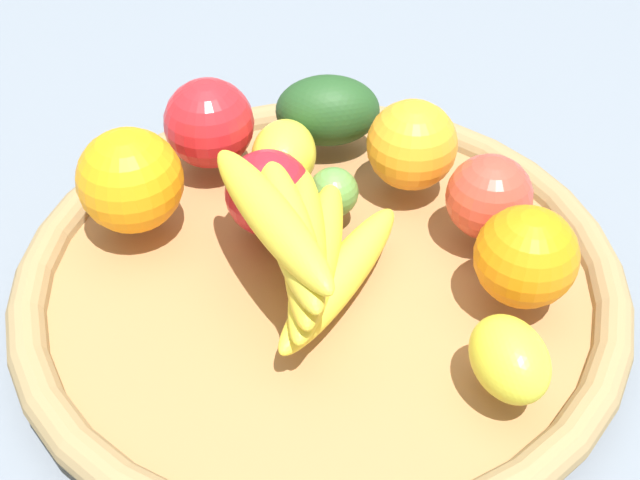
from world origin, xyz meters
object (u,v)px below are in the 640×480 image
at_px(banana_bunch, 305,244).
at_px(apple_2, 489,197).
at_px(orange_0, 412,145).
at_px(orange_1, 526,257).
at_px(lemon_0, 512,356).
at_px(lemon_1, 284,155).
at_px(orange_2, 130,180).
at_px(lime_0, 333,192).
at_px(apple_1, 267,194).
at_px(apple_0, 209,123).
at_px(avocado, 328,111).

distance_m(banana_bunch, apple_2, 0.16).
xyz_separation_m(orange_0, orange_1, (-0.14, 0.05, -0.00)).
distance_m(lemon_0, lemon_1, 0.26).
distance_m(orange_0, lemon_1, 0.11).
bearing_deg(orange_2, orange_0, -122.28).
distance_m(orange_2, lime_0, 0.16).
bearing_deg(apple_2, orange_0, -4.81).
bearing_deg(lemon_0, apple_1, 1.11).
bearing_deg(banana_bunch, lemon_1, -36.93).
height_order(orange_2, orange_0, orange_2).
xyz_separation_m(orange_2, apple_0, (0.02, -0.10, -0.00)).
height_order(orange_0, lime_0, orange_0).
bearing_deg(apple_1, lemon_1, -55.63).
relative_size(lime_0, lemon_1, 0.56).
xyz_separation_m(orange_2, orange_1, (-0.26, -0.15, -0.00)).
xyz_separation_m(lemon_0, lime_0, (0.20, -0.05, -0.00)).
bearing_deg(orange_0, lemon_1, 44.17).
relative_size(orange_0, apple_2, 1.13).
relative_size(avocado, lime_0, 2.28).
relative_size(lemon_0, avocado, 0.71).
relative_size(lemon_0, lemon_1, 0.90).
height_order(avocado, apple_1, apple_1).
xyz_separation_m(banana_bunch, apple_2, (-0.05, -0.14, -0.01)).
distance_m(apple_2, lime_0, 0.12).
xyz_separation_m(orange_0, apple_2, (-0.08, 0.01, -0.00)).
height_order(lime_0, apple_0, apple_0).
xyz_separation_m(banana_bunch, lemon_1, (0.10, -0.08, -0.02)).
bearing_deg(orange_1, lime_0, 9.42).
bearing_deg(orange_0, orange_1, 161.62).
xyz_separation_m(lemon_0, avocado, (0.28, -0.12, 0.01)).
bearing_deg(apple_2, lime_0, 33.67).
distance_m(banana_bunch, apple_0, 0.18).
bearing_deg(apple_2, avocado, -0.87).
relative_size(banana_bunch, avocado, 1.84).
distance_m(lemon_0, lime_0, 0.21).
xyz_separation_m(lemon_0, lemon_1, (0.26, -0.05, 0.00)).
distance_m(apple_1, lime_0, 0.06).
xyz_separation_m(orange_2, lemon_1, (-0.05, -0.12, -0.01)).
bearing_deg(apple_1, avocado, -66.99).
xyz_separation_m(orange_0, apple_0, (0.14, 0.10, 0.00)).
distance_m(avocado, lemon_1, 0.07).
relative_size(lemon_0, apple_1, 0.96).
distance_m(banana_bunch, apple_1, 0.08).
bearing_deg(orange_0, lime_0, 76.35).
distance_m(orange_0, lime_0, 0.08).
height_order(orange_2, orange_1, orange_2).
bearing_deg(banana_bunch, apple_0, -17.74).
height_order(orange_0, apple_1, orange_0).
xyz_separation_m(avocado, orange_1, (-0.24, 0.04, 0.01)).
height_order(banana_bunch, orange_1, banana_bunch).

